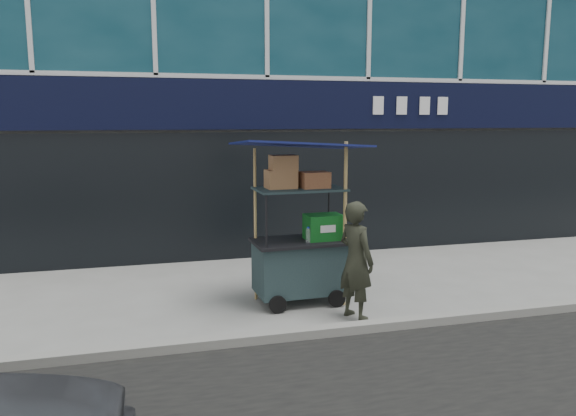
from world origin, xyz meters
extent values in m
plane|color=gray|center=(0.00, 0.00, 0.00)|extent=(80.00, 80.00, 0.00)
cube|color=gray|center=(0.00, -0.20, 0.06)|extent=(80.00, 0.18, 0.12)
cube|color=black|center=(0.00, 3.86, 2.90)|extent=(15.68, 0.06, 0.90)
cube|color=black|center=(0.00, 3.90, 1.20)|extent=(15.68, 0.04, 2.40)
cube|color=#1B292D|center=(-0.17, 1.13, 0.52)|extent=(1.28, 0.78, 0.73)
cylinder|color=black|center=(-0.59, 0.73, 0.12)|extent=(0.25, 0.06, 0.25)
cylinder|color=black|center=(0.28, 0.76, 0.12)|extent=(0.25, 0.06, 0.25)
cube|color=black|center=(-0.17, 1.13, 0.90)|extent=(1.36, 0.86, 0.04)
cylinder|color=black|center=(-0.73, 0.80, 1.27)|extent=(0.03, 0.03, 0.78)
cylinder|color=black|center=(0.42, 0.84, 1.27)|extent=(0.03, 0.03, 0.78)
cylinder|color=black|center=(-0.75, 1.42, 1.27)|extent=(0.03, 0.03, 0.78)
cylinder|color=black|center=(0.39, 1.47, 1.27)|extent=(0.03, 0.03, 0.78)
cube|color=#1B292D|center=(-0.17, 1.13, 1.66)|extent=(1.28, 0.78, 0.03)
cylinder|color=olive|center=(0.42, 0.84, 1.17)|extent=(0.05, 0.05, 2.34)
cylinder|color=olive|center=(-0.75, 1.42, 1.12)|extent=(0.04, 0.04, 2.24)
cube|color=#0D1649|center=(-0.17, 1.13, 2.29)|extent=(1.82, 1.31, 0.21)
cube|color=#0E5A11|center=(0.18, 1.09, 1.11)|extent=(0.53, 0.38, 0.36)
cylinder|color=silver|center=(-0.10, 0.93, 1.03)|extent=(0.07, 0.07, 0.21)
cylinder|color=#1735B2|center=(-0.10, 0.93, 1.14)|extent=(0.03, 0.03, 0.02)
cube|color=olive|center=(-0.43, 1.17, 1.81)|extent=(0.43, 0.33, 0.26)
cube|color=olive|center=(0.04, 1.09, 1.79)|extent=(0.41, 0.31, 0.23)
cube|color=olive|center=(-0.40, 1.15, 2.04)|extent=(0.37, 0.28, 0.21)
imported|color=#26291E|center=(0.38, 0.30, 0.80)|extent=(0.57, 0.68, 1.59)
camera|label=1|loc=(-2.37, -6.44, 2.66)|focal=35.00mm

